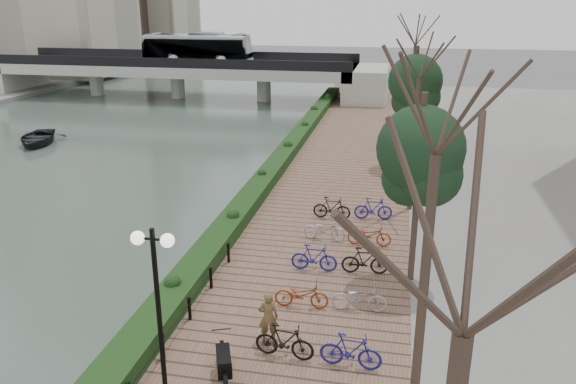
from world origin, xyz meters
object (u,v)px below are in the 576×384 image
(motorcycle, at_px, (224,360))
(lamppost, at_px, (156,279))
(boat, at_px, (37,138))
(pedestrian, at_px, (268,317))

(motorcycle, bearing_deg, lamppost, -156.65)
(motorcycle, distance_m, boat, 30.54)
(lamppost, relative_size, boat, 1.00)
(lamppost, distance_m, motorcycle, 3.21)
(motorcycle, height_order, pedestrian, pedestrian)
(boat, bearing_deg, motorcycle, -65.49)
(lamppost, relative_size, motorcycle, 2.78)
(motorcycle, relative_size, pedestrian, 1.04)
(lamppost, height_order, boat, lamppost)
(boat, bearing_deg, lamppost, -68.45)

